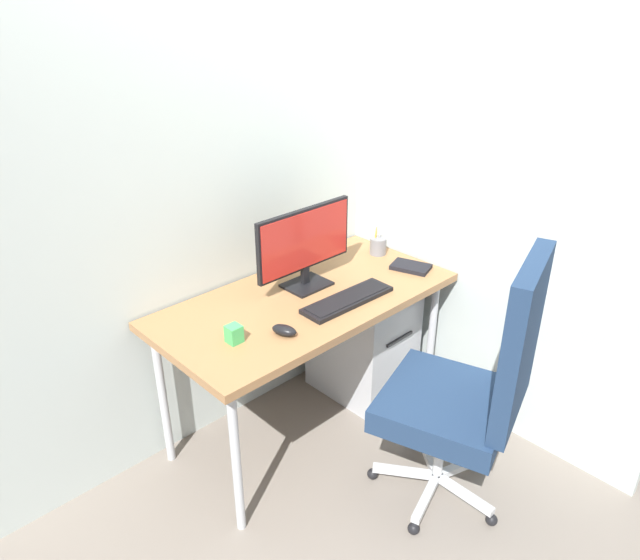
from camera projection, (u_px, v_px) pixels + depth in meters
name	position (u px, v px, depth m)	size (l,w,h in m)	color
ground_plane	(308.00, 425.00, 3.01)	(8.00, 8.00, 0.00)	slate
wall_back	(248.00, 139.00, 2.62)	(2.94, 0.04, 2.80)	#B7C1BC
wall_side_right	(454.00, 135.00, 2.69)	(0.04, 2.23, 2.80)	#B7C1BC
desk	(306.00, 307.00, 2.70)	(1.39, 0.69, 0.75)	#996B42
office_chair	(474.00, 385.00, 2.32)	(0.64, 0.66, 1.17)	black
filing_cabinet	(362.00, 340.00, 3.15)	(0.39, 0.50, 0.61)	#B2B5BA
monitor	(305.00, 244.00, 2.68)	(0.54, 0.17, 0.38)	black
keyboard	(348.00, 300.00, 2.62)	(0.46, 0.15, 0.02)	black
mouse	(284.00, 330.00, 2.37)	(0.06, 0.11, 0.04)	black
pen_holder	(378.00, 246.00, 3.08)	(0.09, 0.09, 0.16)	slate
notebook	(411.00, 267.00, 2.93)	(0.12, 0.19, 0.02)	black
desk_clamp_accessory	(234.00, 334.00, 2.31)	(0.06, 0.06, 0.07)	#3FAD59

